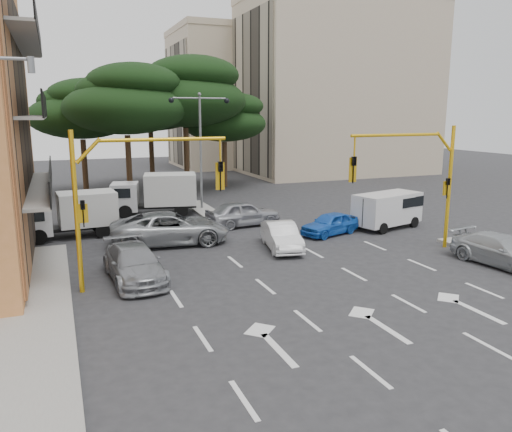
{
  "coord_description": "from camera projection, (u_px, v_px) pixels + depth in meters",
  "views": [
    {
      "loc": [
        -9.15,
        -16.87,
        6.56
      ],
      "look_at": [
        -0.19,
        5.46,
        1.6
      ],
      "focal_mm": 35.0,
      "sensor_mm": 36.0,
      "label": 1
    }
  ],
  "objects": [
    {
      "name": "apartment_beige_near",
      "position": [
        337.0,
        87.0,
        54.47
      ],
      "size": [
        20.2,
        12.15,
        18.7
      ],
      "color": "#C1AA91",
      "rests_on": "ground"
    },
    {
      "name": "signal_mast_left",
      "position": [
        126.0,
        187.0,
        18.54
      ],
      "size": [
        5.79,
        0.37,
        6.0
      ],
      "color": "gold",
      "rests_on": "ground"
    },
    {
      "name": "pine_left_near",
      "position": [
        126.0,
        99.0,
        36.98
      ],
      "size": [
        9.15,
        9.15,
        10.23
      ],
      "color": "#382616",
      "rests_on": "ground"
    },
    {
      "name": "car_silver_cross_b",
      "position": [
        243.0,
        213.0,
        29.52
      ],
      "size": [
        4.64,
        2.25,
        1.52
      ],
      "primitive_type": "imported",
      "rotation": [
        0.0,
        0.0,
        1.67
      ],
      "color": "#A4A5AC",
      "rests_on": "ground"
    },
    {
      "name": "signal_mast_right",
      "position": [
        421.0,
        171.0,
        23.51
      ],
      "size": [
        5.79,
        0.37,
        6.0
      ],
      "color": "gold",
      "rests_on": "ground"
    },
    {
      "name": "pine_center",
      "position": [
        186.0,
        92.0,
        40.48
      ],
      "size": [
        9.98,
        9.98,
        11.16
      ],
      "color": "#382616",
      "rests_on": "ground"
    },
    {
      "name": "car_white_hatch",
      "position": [
        281.0,
        236.0,
        24.48
      ],
      "size": [
        2.16,
        4.17,
        1.31
      ],
      "primitive_type": "imported",
      "rotation": [
        0.0,
        0.0,
        -0.2
      ],
      "color": "silver",
      "rests_on": "ground"
    },
    {
      "name": "car_silver_wagon",
      "position": [
        134.0,
        263.0,
        19.87
      ],
      "size": [
        2.22,
        4.9,
        1.39
      ],
      "primitive_type": "imported",
      "rotation": [
        0.0,
        0.0,
        0.06
      ],
      "color": "gray",
      "rests_on": "ground"
    },
    {
      "name": "apartment_beige_far",
      "position": [
        239.0,
        99.0,
        63.03
      ],
      "size": [
        16.2,
        12.15,
        16.7
      ],
      "color": "#C1AA91",
      "rests_on": "ground"
    },
    {
      "name": "pine_right",
      "position": [
        225.0,
        117.0,
        44.18
      ],
      "size": [
        7.49,
        7.49,
        8.37
      ],
      "color": "#382616",
      "rests_on": "ground"
    },
    {
      "name": "pine_left_far",
      "position": [
        82.0,
        109.0,
        39.66
      ],
      "size": [
        8.32,
        8.32,
        9.3
      ],
      "color": "#382616",
      "rests_on": "ground"
    },
    {
      "name": "box_truck_a",
      "position": [
        70.0,
        215.0,
        26.68
      ],
      "size": [
        5.06,
        2.45,
        2.42
      ],
      "primitive_type": null,
      "rotation": [
        0.0,
        0.0,
        1.65
      ],
      "color": "white",
      "rests_on": "ground"
    },
    {
      "name": "car_silver_cross_a",
      "position": [
        170.0,
        228.0,
        25.4
      ],
      "size": [
        6.2,
        3.34,
        1.65
      ],
      "primitive_type": "imported",
      "rotation": [
        0.0,
        0.0,
        1.47
      ],
      "color": "#989B9F",
      "rests_on": "ground"
    },
    {
      "name": "car_silver_parked",
      "position": [
        502.0,
        251.0,
        21.8
      ],
      "size": [
        2.47,
        4.84,
        1.34
      ],
      "primitive_type": "imported",
      "rotation": [
        0.0,
        0.0,
        0.13
      ],
      "color": "#ABB0B4",
      "rests_on": "ground"
    },
    {
      "name": "pine_back",
      "position": [
        150.0,
        101.0,
        44.44
      ],
      "size": [
        9.15,
        9.15,
        10.23
      ],
      "color": "#382616",
      "rests_on": "ground"
    },
    {
      "name": "car_blue_compact",
      "position": [
        330.0,
        224.0,
        27.4
      ],
      "size": [
        3.89,
        2.51,
        1.23
      ],
      "primitive_type": "imported",
      "rotation": [
        0.0,
        0.0,
        -1.25
      ],
      "color": "blue",
      "rests_on": "ground"
    },
    {
      "name": "box_truck_b",
      "position": [
        155.0,
        195.0,
        32.62
      ],
      "size": [
        5.86,
        3.43,
        2.7
      ],
      "primitive_type": null,
      "rotation": [
        0.0,
        0.0,
        1.36
      ],
      "color": "silver",
      "rests_on": "ground"
    },
    {
      "name": "street_lamp_center",
      "position": [
        200.0,
        131.0,
        33.45
      ],
      "size": [
        4.16,
        0.36,
        7.77
      ],
      "color": "slate",
      "rests_on": "median_strip"
    },
    {
      "name": "ground",
      "position": [
        311.0,
        280.0,
        20.0
      ],
      "size": [
        120.0,
        120.0,
        0.0
      ],
      "primitive_type": "plane",
      "color": "#28282B",
      "rests_on": "ground"
    },
    {
      "name": "van_white",
      "position": [
        387.0,
        210.0,
        28.94
      ],
      "size": [
        4.5,
        2.86,
        2.08
      ],
      "primitive_type": null,
      "rotation": [
        0.0,
        0.0,
        -1.32
      ],
      "color": "silver",
      "rests_on": "ground"
    },
    {
      "name": "median_strip",
      "position": [
        202.0,
        209.0,
        34.53
      ],
      "size": [
        1.4,
        6.0,
        0.15
      ],
      "primitive_type": "cube",
      "color": "gray",
      "rests_on": "ground"
    }
  ]
}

